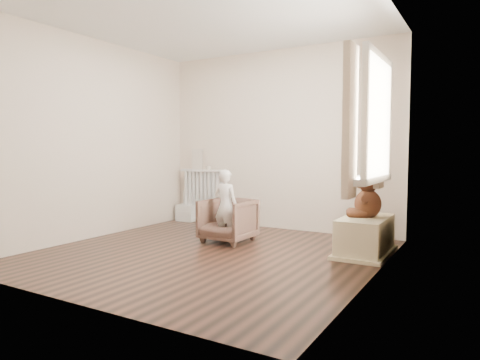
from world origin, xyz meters
The scene contains 19 objects.
floor centered at (0.00, 0.00, 0.00)m, with size 3.60×3.60×0.01m, color black.
ceiling centered at (0.00, 0.00, 2.60)m, with size 3.60×3.60×0.01m, color white.
back_wall centered at (0.00, 1.80, 1.30)m, with size 3.60×0.02×2.60m, color white.
front_wall centered at (0.00, -1.80, 1.30)m, with size 3.60×0.02×2.60m, color white.
left_wall centered at (-1.80, 0.00, 1.30)m, with size 0.02×3.60×2.60m, color white.
right_wall centered at (1.80, 0.00, 1.30)m, with size 0.02×3.60×2.60m, color white.
window centered at (1.76, 0.30, 1.45)m, with size 0.03×0.90×1.10m, color white.
window_sill centered at (1.67, 0.30, 0.87)m, with size 0.22×1.10×0.06m, color silver.
curtain_left centered at (1.65, -0.27, 1.39)m, with size 0.06×0.26×1.30m, color #C0AB8E.
curtain_right centered at (1.65, 0.87, 1.39)m, with size 0.06×0.26×1.30m, color #C0AB8E.
radiator centered at (-1.24, 1.68, 0.39)m, with size 0.80×0.15×0.84m, color silver.
paper_doll centered at (-1.36, 1.68, 1.01)m, with size 0.20×0.02×0.33m, color beige.
tin_a centered at (-1.15, 1.68, 0.87)m, with size 0.09×0.09×0.05m, color #A59E8C.
toy_vanity centered at (-1.55, 1.65, 0.28)m, with size 0.31×0.22×0.49m, color silver.
armchair centered at (-0.13, 0.62, 0.27)m, with size 0.58×0.60×0.54m, color #4F352A.
child centered at (-0.13, 0.57, 0.47)m, with size 0.33×0.21×0.89m, color white.
toy_bench centered at (1.52, 0.86, 0.20)m, with size 0.46×0.88×0.41m, color beige.
teddy_bear centered at (1.54, 0.88, 0.67)m, with size 0.38×0.29×0.46m, color #3E1E11, non-canonical shape.
plush_cat centered at (1.66, 0.64, 1.00)m, with size 0.14×0.23×0.20m, color slate, non-canonical shape.
Camera 1 is at (2.68, -3.88, 1.15)m, focal length 32.00 mm.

